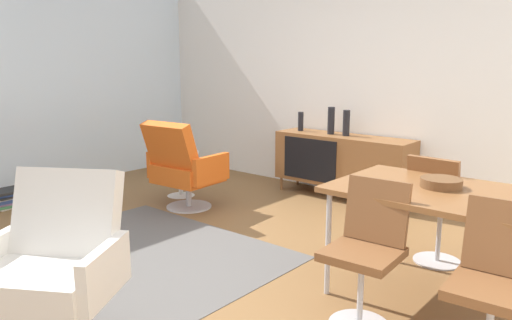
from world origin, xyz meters
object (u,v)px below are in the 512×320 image
Objects in this scene: dining_chair_front_right at (496,282)px; fruit_bowl at (180,148)px; vase_cobalt at (301,121)px; magazine_stack at (11,198)px; side_table_round at (180,168)px; vase_sculptural_dark at (331,121)px; dining_chair_back_left at (438,205)px; vase_ceramic_small at (346,123)px; dining_chair_front_left at (367,248)px; dining_table at (465,201)px; lounge_chair_red at (183,166)px; sideboard at (342,160)px; armchair_black_shell at (54,262)px; wooden_bowl_on_table at (441,183)px.

dining_chair_front_right is 4.28× the size of fruit_bowl.
vase_cobalt is 0.55× the size of magazine_stack.
side_table_round reaches higher than magazine_stack.
vase_sculptural_dark is 3.34m from dining_chair_front_right.
dining_chair_back_left is (1.68, -1.18, -0.41)m from vase_sculptural_dark.
vase_cobalt is 0.62m from vase_ceramic_small.
dining_chair_front_left is (1.49, -2.30, -0.39)m from vase_ceramic_small.
vase_sculptural_dark reaches higher than dining_table.
lounge_chair_red is 4.73× the size of fruit_bowl.
dining_chair_back_left reaches higher than side_table_round.
vase_cobalt is 3.02m from dining_table.
sideboard is 0.71m from vase_cobalt.
side_table_round is at bearing 151.30° from fruit_bowl.
dining_chair_back_left is at bearing 63.43° from armchair_black_shell.
vase_cobalt is 3.35m from magazine_stack.
wooden_bowl_on_table reaches higher than sideboard.
lounge_chair_red is (-1.07, -1.47, -0.40)m from vase_ceramic_small.
magazine_stack is at bearing -125.99° from side_table_round.
dining_chair_front_right is 2.07× the size of magazine_stack.
dining_chair_back_left is at bearing -37.81° from sideboard.
vase_cobalt is at bearing 72.89° from lounge_chair_red.
dining_table is 3.08× the size of side_table_round.
armchair_black_shell reaches higher than dining_table.
dining_chair_back_left is at bearing -38.45° from vase_ceramic_small.
dining_chair_back_left is 4.28× the size of fruit_bowl.
lounge_chair_red reaches higher than fruit_bowl.
dining_chair_back_left is 1.00× the size of dining_chair_front_right.
dining_chair_front_left is 0.90× the size of armchair_black_shell.
dining_chair_front_right is (2.19, -2.30, -0.39)m from vase_ceramic_small.
armchair_black_shell is (-1.55, -1.84, -0.23)m from dining_table.
dining_chair_front_left reaches higher than sideboard.
vase_sculptural_dark is 1.82m from side_table_round.
sideboard is 3.66m from magazine_stack.
wooden_bowl_on_table is at bearing -9.59° from side_table_round.
wooden_bowl_on_table reaches higher than fruit_bowl.
vase_ceramic_small is 0.34× the size of dining_chair_front_left.
magazine_stack is at bearing -132.20° from vase_sculptural_dark.
vase_cobalt is 1.53m from side_table_round.
lounge_chair_red and armchair_black_shell have the same top height.
vase_sculptural_dark is at bearing 97.71° from armchair_black_shell.
wooden_bowl_on_table is 3.22m from fruit_bowl.
vase_sculptural_dark is at bearing 180.00° from vase_ceramic_small.
dining_table is (2.46, -1.74, -0.14)m from vase_cobalt.
armchair_black_shell is 2.29× the size of magazine_stack.
vase_sculptural_dark is at bearing 138.05° from wooden_bowl_on_table.
vase_sculptural_dark is 1.55× the size of fruit_bowl.
sideboard is at bearing -0.65° from vase_sculptural_dark.
side_table_round is at bearing -127.61° from vase_cobalt.
dining_chair_back_left reaches higher than dining_table.
armchair_black_shell is (0.48, -3.58, -0.41)m from vase_sculptural_dark.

